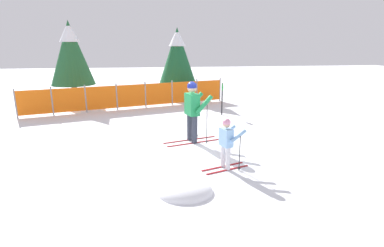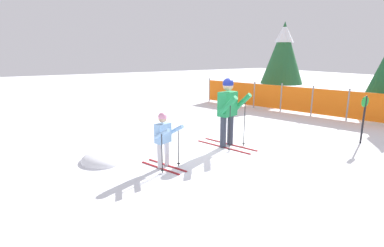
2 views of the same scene
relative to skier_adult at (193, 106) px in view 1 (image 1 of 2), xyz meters
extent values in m
plane|color=white|center=(-0.07, -0.13, -1.07)|extent=(60.00, 60.00, 0.00)
cube|color=maroon|center=(-0.07, 0.15, -1.06)|extent=(1.63, 0.52, 0.02)
cube|color=maroon|center=(0.02, -0.16, -1.06)|extent=(1.63, 0.52, 0.02)
cylinder|color=#333847|center=(-0.07, 0.15, -0.65)|extent=(0.16, 0.16, 0.80)
cylinder|color=#333847|center=(0.02, -0.16, -0.65)|extent=(0.16, 0.16, 0.80)
cube|color=#1E8C4C|center=(-0.02, -0.01, 0.06)|extent=(0.41, 0.56, 0.62)
cylinder|color=#1E8C4C|center=(0.11, 0.36, 0.09)|extent=(0.56, 0.27, 0.53)
cylinder|color=#1E8C4C|center=(0.28, -0.24, 0.09)|extent=(0.56, 0.27, 0.53)
sphere|color=#D8AD8C|center=(-0.02, -0.01, 0.53)|extent=(0.27, 0.27, 0.27)
sphere|color=navy|center=(-0.02, -0.01, 0.58)|extent=(0.28, 0.28, 0.28)
cylinder|color=black|center=(0.19, 0.40, -0.44)|extent=(0.02, 0.02, 1.24)
cylinder|color=black|center=(0.19, 0.40, -1.01)|extent=(0.07, 0.07, 0.01)
cylinder|color=black|center=(0.38, -0.23, -0.44)|extent=(0.02, 0.02, 1.24)
cylinder|color=black|center=(0.38, -0.23, -1.01)|extent=(0.07, 0.07, 0.01)
cube|color=maroon|center=(0.43, -1.99, -1.06)|extent=(1.08, 0.41, 0.02)
cube|color=maroon|center=(0.50, -2.19, -1.06)|extent=(1.08, 0.41, 0.02)
cylinder|color=silver|center=(0.43, -1.99, -0.78)|extent=(0.11, 0.11, 0.53)
cylinder|color=silver|center=(0.50, -2.19, -0.78)|extent=(0.11, 0.11, 0.53)
cube|color=#8CBFF2|center=(0.47, -2.09, -0.30)|extent=(0.29, 0.38, 0.42)
cylinder|color=#8CBFF2|center=(0.57, -1.83, -0.24)|extent=(0.42, 0.21, 0.28)
cylinder|color=#8CBFF2|center=(0.71, -2.22, -0.24)|extent=(0.42, 0.21, 0.28)
sphere|color=#D8AD8C|center=(0.47, -2.09, 0.01)|extent=(0.18, 0.18, 0.18)
sphere|color=pink|center=(0.47, -2.09, 0.04)|extent=(0.19, 0.19, 0.19)
cylinder|color=black|center=(0.59, -1.79, -0.65)|extent=(0.02, 0.02, 0.83)
cylinder|color=black|center=(0.59, -1.79, -1.01)|extent=(0.07, 0.07, 0.01)
cylinder|color=black|center=(0.75, -2.25, -0.65)|extent=(0.02, 0.02, 0.83)
cylinder|color=black|center=(0.75, -2.25, -1.01)|extent=(0.07, 0.07, 0.01)
cylinder|color=gray|center=(-6.39, 3.80, -0.48)|extent=(0.06, 0.06, 1.17)
cylinder|color=gray|center=(-5.15, 4.16, -0.48)|extent=(0.06, 0.06, 1.17)
cylinder|color=gray|center=(-3.91, 4.52, -0.48)|extent=(0.06, 0.06, 1.17)
cylinder|color=gray|center=(-2.67, 4.88, -0.48)|extent=(0.06, 0.06, 1.17)
cylinder|color=gray|center=(-1.44, 5.24, -0.48)|extent=(0.06, 0.06, 1.17)
cylinder|color=gray|center=(-0.20, 5.59, -0.48)|extent=(0.06, 0.06, 1.17)
cylinder|color=gray|center=(1.04, 5.95, -0.48)|extent=(0.06, 0.06, 1.17)
cylinder|color=gray|center=(2.28, 6.31, -0.48)|extent=(0.06, 0.06, 1.17)
cube|color=orange|center=(-5.77, 3.98, -0.48)|extent=(1.25, 0.39, 0.98)
cube|color=orange|center=(-4.53, 4.34, -0.48)|extent=(1.25, 0.39, 0.98)
cube|color=orange|center=(-3.29, 4.70, -0.48)|extent=(1.25, 0.39, 0.98)
cube|color=orange|center=(-2.05, 5.06, -0.48)|extent=(1.25, 0.39, 0.98)
cube|color=orange|center=(-0.82, 5.42, -0.48)|extent=(1.25, 0.39, 0.98)
cube|color=orange|center=(0.42, 5.77, -0.48)|extent=(1.25, 0.39, 0.98)
cube|color=orange|center=(1.66, 6.13, -0.48)|extent=(1.25, 0.39, 0.98)
cylinder|color=#4C3823|center=(-5.02, 7.39, -0.65)|extent=(0.27, 0.27, 0.83)
cone|color=#225D34|center=(-5.02, 7.39, 1.32)|extent=(2.12, 2.12, 3.11)
cone|color=white|center=(-5.02, 7.39, 2.31)|extent=(0.95, 0.95, 0.93)
cylinder|color=#4C3823|center=(0.27, 7.70, -0.68)|extent=(0.25, 0.25, 0.77)
cone|color=#195731|center=(0.27, 7.70, 1.15)|extent=(1.97, 1.97, 2.88)
cone|color=white|center=(0.27, 7.70, 2.07)|extent=(0.89, 0.89, 0.87)
cylinder|color=black|center=(1.66, 3.29, -0.41)|extent=(0.05, 0.05, 1.31)
cylinder|color=green|center=(1.66, 3.26, 0.08)|extent=(0.04, 0.28, 0.28)
ellipsoid|color=white|center=(-0.59, -3.13, -1.07)|extent=(1.09, 0.93, 0.44)
camera|label=1|loc=(-1.19, -8.39, 1.74)|focal=28.00mm
camera|label=2|loc=(5.99, -4.71, 1.35)|focal=28.00mm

